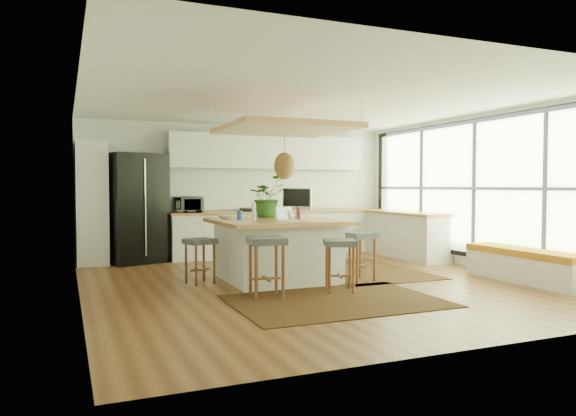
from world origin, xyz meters
name	(u,v)px	position (x,y,z in m)	size (l,w,h in m)	color
floor	(313,283)	(0.00, 0.00, 0.00)	(7.00, 7.00, 0.00)	#593219
ceiling	(314,101)	(0.00, 0.00, 2.70)	(7.00, 7.00, 0.00)	white
wall_back	(241,190)	(0.00, 3.50, 1.35)	(6.50, 6.50, 0.00)	silver
wall_front	(484,197)	(0.00, -3.50, 1.35)	(6.50, 6.50, 0.00)	silver
wall_left	(78,193)	(-3.25, 0.00, 1.35)	(7.00, 7.00, 0.00)	silver
wall_right	(484,191)	(3.25, 0.00, 1.35)	(7.00, 7.00, 0.00)	silver
window_wall	(483,188)	(3.22, 0.00, 1.40)	(0.10, 6.20, 2.60)	black
pantry	(92,203)	(-2.95, 3.18, 1.12)	(0.55, 0.60, 2.25)	silver
back_counter_base	(272,234)	(0.55, 3.18, 0.44)	(4.20, 0.60, 0.88)	silver
back_counter_top	(272,212)	(0.55, 3.18, 0.90)	(4.24, 0.64, 0.05)	#9D6A38
backsplash	(266,190)	(0.55, 3.48, 1.35)	(4.20, 0.02, 0.80)	white
upper_cabinets	(269,152)	(0.55, 3.32, 2.15)	(4.20, 0.34, 0.70)	silver
range	(260,232)	(0.30, 3.18, 0.50)	(0.76, 0.62, 1.00)	#A5A5AA
right_counter_base	(401,235)	(2.93, 2.00, 0.44)	(0.60, 2.50, 0.88)	silver
right_counter_top	(401,213)	(2.93, 2.00, 0.90)	(0.64, 2.54, 0.05)	#9D6A38
window_bench	(526,266)	(2.95, -1.20, 0.25)	(0.52, 2.00, 0.50)	silver
ceiling_panel	(284,146)	(-0.30, 0.40, 2.05)	(1.86, 1.86, 0.80)	#9D6A38
rug_near	(337,301)	(-0.29, -1.29, 0.01)	(2.60, 1.80, 0.01)	black
rug_right	(359,270)	(1.20, 0.71, 0.01)	(1.80, 2.60, 0.01)	black
fridge	(136,213)	(-2.18, 3.20, 0.93)	(1.02, 0.80, 2.05)	black
island	(276,250)	(-0.41, 0.45, 0.47)	(1.85, 1.85, 0.93)	#9D6A38
stool_near_left	(267,270)	(-1.01, -0.71, 0.35)	(0.46, 0.46, 0.78)	#45494C
stool_near_right	(340,266)	(0.03, -0.77, 0.35)	(0.42, 0.42, 0.71)	#45494C
stool_right_front	(359,258)	(0.70, -0.14, 0.35)	(0.44, 0.44, 0.74)	#45494C
stool_right_back	(326,250)	(0.70, 0.99, 0.35)	(0.44, 0.44, 0.75)	#45494C
stool_left_side	(200,260)	(-1.58, 0.57, 0.35)	(0.39, 0.39, 0.66)	#45494C
laptop	(288,213)	(-0.35, 0.12, 1.05)	(0.29, 0.31, 0.22)	#A5A5AA
monitor	(297,201)	(0.12, 0.87, 1.19)	(0.53, 0.19, 0.49)	#A5A5AA
microwave	(188,203)	(-1.19, 3.18, 1.11)	(0.55, 0.31, 0.37)	#A5A5AA
island_plant	(267,201)	(-0.34, 1.07, 1.20)	(0.61, 0.68, 0.53)	#1E4C19
island_bowl	(226,217)	(-1.10, 0.85, 0.96)	(0.23, 0.23, 0.06)	silver
island_bottle_0	(240,214)	(-0.96, 0.55, 1.03)	(0.07, 0.07, 0.19)	blue
island_bottle_1	(255,214)	(-0.81, 0.30, 1.03)	(0.07, 0.07, 0.19)	silver
island_bottle_2	(299,214)	(-0.16, 0.15, 1.03)	(0.07, 0.07, 0.19)	#983532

